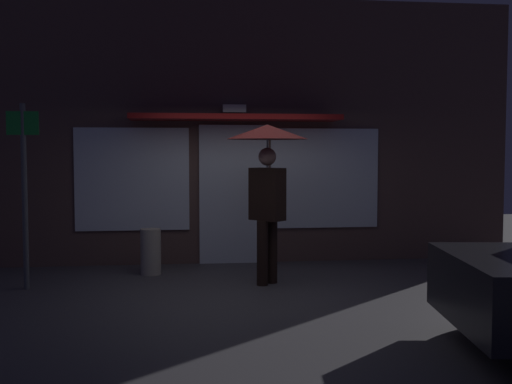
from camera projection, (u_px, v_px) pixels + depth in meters
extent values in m
plane|color=#423F44|center=(249.00, 294.00, 7.80)|extent=(18.00, 18.00, 0.00)
cube|color=brown|center=(233.00, 132.00, 10.00)|extent=(9.13, 0.30, 4.20)
cube|color=white|center=(234.00, 194.00, 9.89)|extent=(1.10, 0.04, 2.20)
cube|color=white|center=(132.00, 179.00, 9.68)|extent=(1.76, 0.04, 1.60)
cube|color=white|center=(325.00, 178.00, 10.05)|extent=(1.76, 0.04, 1.60)
cube|color=white|center=(234.00, 109.00, 9.73)|extent=(0.36, 0.16, 0.12)
cube|color=maroon|center=(236.00, 117.00, 9.49)|extent=(3.20, 0.70, 0.08)
cylinder|color=black|center=(272.00, 251.00, 8.42)|extent=(0.15, 0.15, 0.86)
cylinder|color=black|center=(262.00, 253.00, 8.27)|extent=(0.15, 0.15, 0.86)
cube|color=black|center=(267.00, 194.00, 8.29)|extent=(0.49, 0.50, 0.70)
cube|color=silver|center=(259.00, 194.00, 8.37)|extent=(0.11, 0.12, 0.56)
cube|color=red|center=(259.00, 195.00, 8.37)|extent=(0.05, 0.05, 0.45)
sphere|color=tan|center=(267.00, 157.00, 8.26)|extent=(0.24, 0.24, 0.24)
cylinder|color=slate|center=(267.00, 158.00, 8.26)|extent=(0.02, 0.02, 0.89)
cone|color=#4C0C0C|center=(267.00, 132.00, 8.24)|extent=(1.09, 1.09, 0.19)
cylinder|color=black|center=(494.00, 297.00, 6.25)|extent=(0.66, 0.30, 0.64)
cylinder|color=#595B60|center=(25.00, 197.00, 7.98)|extent=(0.07, 0.07, 2.39)
cube|color=#198C33|center=(22.00, 123.00, 7.90)|extent=(0.40, 0.02, 0.30)
cylinder|color=#B2A899|center=(151.00, 252.00, 9.00)|extent=(0.29, 0.29, 0.66)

